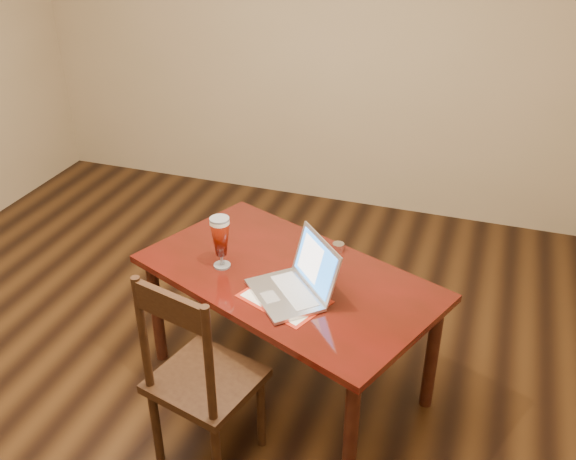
% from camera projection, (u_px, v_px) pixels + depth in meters
% --- Properties ---
extents(ground, '(5.00, 5.00, 0.00)m').
position_uv_depth(ground, '(168.00, 407.00, 3.23)').
color(ground, black).
rests_on(ground, ground).
extents(room_shell, '(4.51, 5.01, 2.71)m').
position_uv_depth(room_shell, '(123.00, 57.00, 2.35)').
color(room_shell, tan).
rests_on(room_shell, ground).
extents(dining_table, '(1.62, 1.28, 0.93)m').
position_uv_depth(dining_table, '(286.00, 287.00, 3.10)').
color(dining_table, '#490D09').
rests_on(dining_table, ground).
extents(dining_chair, '(0.51, 0.49, 1.00)m').
position_uv_depth(dining_chair, '(200.00, 379.00, 2.73)').
color(dining_chair, black).
rests_on(dining_chair, ground).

